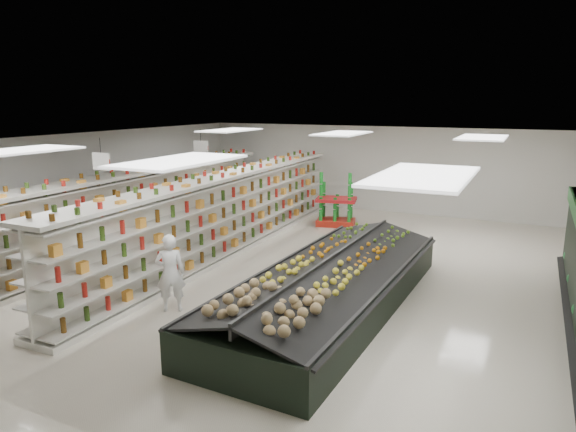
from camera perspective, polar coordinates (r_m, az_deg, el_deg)
The scene contains 12 objects.
floor at distance 12.81m, azimuth -0.32°, elevation -6.15°, with size 16.00×16.00×0.00m, color beige.
ceiling at distance 12.15m, azimuth -0.34°, elevation 8.28°, with size 14.00×16.00×0.02m, color white.
wall_back at distance 19.79m, azimuth 9.89°, elevation 5.16°, with size 14.00×0.02×3.20m, color silver.
wall_left at distance 16.63m, azimuth -22.61°, elevation 2.95°, with size 0.02×16.00×3.20m, color silver.
aisle_sign_near at distance 12.80m, azimuth -20.03°, elevation 5.72°, with size 0.52×0.06×0.75m.
aisle_sign_far at distance 15.85m, azimuth -9.65°, elevation 7.52°, with size 0.52×0.06×0.75m.
gondola_left at distance 15.32m, azimuth -16.58°, elevation 0.39°, with size 1.27×12.70×2.20m.
gondola_center at distance 14.20m, azimuth -6.96°, elevation -0.12°, with size 1.25×12.68×2.20m.
produce_island at distance 10.54m, azimuth 4.74°, elevation -7.56°, with size 2.92×7.42×1.09m.
soda_endcap at distance 17.32m, azimuth 5.38°, elevation 1.59°, with size 1.48×1.16×1.68m.
shopper_main at distance 10.52m, azimuth -12.94°, elevation -6.18°, with size 0.58×0.38×1.59m, color white.
shopper_background at distance 17.86m, azimuth -7.03°, elevation 1.97°, with size 0.81×0.50×1.67m, color tan.
Camera 1 is at (5.30, -10.90, 4.15)m, focal length 32.00 mm.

